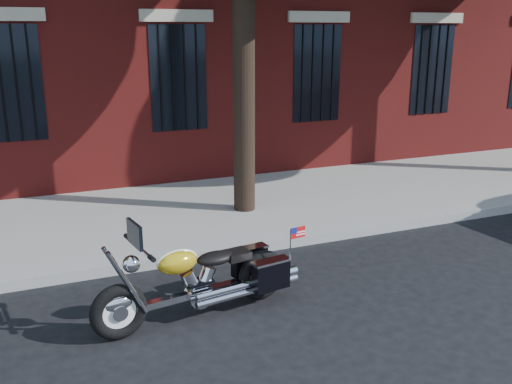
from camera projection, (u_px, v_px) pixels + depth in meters
name	position (u px, v px, depth m)	size (l,w,h in m)	color
ground	(293.00, 291.00, 7.02)	(120.00, 120.00, 0.00)	black
curb	(251.00, 247.00, 8.23)	(40.00, 0.16, 0.15)	gray
sidewalk	(210.00, 210.00, 9.90)	(40.00, 3.60, 0.15)	gray
motorcycle	(205.00, 281.00, 6.32)	(2.48, 0.93, 1.24)	black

